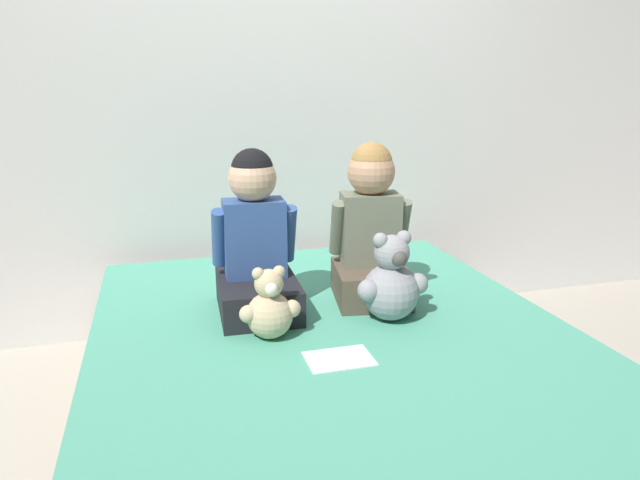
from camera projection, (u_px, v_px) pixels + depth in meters
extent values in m
plane|color=#B2A899|center=(334.00, 437.00, 2.13)|extent=(14.00, 14.00, 0.00)
cube|color=silver|center=(268.00, 89.00, 2.88)|extent=(8.00, 0.06, 2.50)
cube|color=#997F60|center=(334.00, 414.00, 2.10)|extent=(1.69, 2.04, 0.19)
cube|color=white|center=(335.00, 365.00, 2.05)|extent=(1.65, 2.00, 0.21)
cube|color=#4CA384|center=(335.00, 334.00, 2.02)|extent=(1.67, 2.02, 0.03)
cube|color=black|center=(258.00, 295.00, 2.16)|extent=(0.31, 0.40, 0.13)
cube|color=#33518E|center=(254.00, 238.00, 2.16)|extent=(0.23, 0.15, 0.29)
sphere|color=#DBAD89|center=(252.00, 178.00, 2.10)|extent=(0.18, 0.18, 0.18)
sphere|color=black|center=(252.00, 170.00, 2.09)|extent=(0.16, 0.16, 0.16)
cylinder|color=#33518E|center=(219.00, 238.00, 2.13)|extent=(0.06, 0.13, 0.24)
cylinder|color=#33518E|center=(288.00, 234.00, 2.19)|extent=(0.06, 0.13, 0.24)
cube|color=brown|center=(371.00, 283.00, 2.28)|extent=(0.33, 0.36, 0.14)
cube|color=slate|center=(370.00, 229.00, 2.27)|extent=(0.25, 0.18, 0.29)
sphere|color=tan|center=(371.00, 172.00, 2.21)|extent=(0.19, 0.19, 0.19)
sphere|color=#A37A42|center=(371.00, 163.00, 2.20)|extent=(0.16, 0.16, 0.16)
cylinder|color=slate|center=(338.00, 228.00, 2.26)|extent=(0.08, 0.14, 0.24)
cylinder|color=slate|center=(402.00, 226.00, 2.28)|extent=(0.08, 0.14, 0.24)
sphere|color=#D1B78E|center=(270.00, 315.00, 1.94)|extent=(0.16, 0.16, 0.16)
sphere|color=#D1B78E|center=(269.00, 284.00, 1.91)|extent=(0.10, 0.10, 0.10)
sphere|color=white|center=(272.00, 289.00, 1.87)|extent=(0.04, 0.04, 0.04)
sphere|color=#D1B78E|center=(258.00, 274.00, 1.89)|extent=(0.04, 0.04, 0.04)
sphere|color=#D1B78E|center=(279.00, 272.00, 1.91)|extent=(0.04, 0.04, 0.04)
sphere|color=#D1B78E|center=(248.00, 314.00, 1.90)|extent=(0.06, 0.06, 0.06)
sphere|color=#D1B78E|center=(292.00, 309.00, 1.94)|extent=(0.06, 0.06, 0.06)
sphere|color=#939399|center=(390.00, 292.00, 2.09)|extent=(0.21, 0.21, 0.21)
sphere|color=#939399|center=(392.00, 253.00, 2.05)|extent=(0.13, 0.13, 0.13)
sphere|color=#4C4742|center=(399.00, 259.00, 2.00)|extent=(0.06, 0.06, 0.06)
sphere|color=#939399|center=(380.00, 240.00, 2.02)|extent=(0.05, 0.05, 0.05)
sphere|color=#939399|center=(404.00, 238.00, 2.05)|extent=(0.05, 0.05, 0.05)
sphere|color=#939399|center=(368.00, 290.00, 2.03)|extent=(0.08, 0.08, 0.08)
sphere|color=#939399|center=(417.00, 284.00, 2.10)|extent=(0.08, 0.08, 0.08)
cube|color=white|center=(339.00, 359.00, 1.80)|extent=(0.21, 0.15, 0.00)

